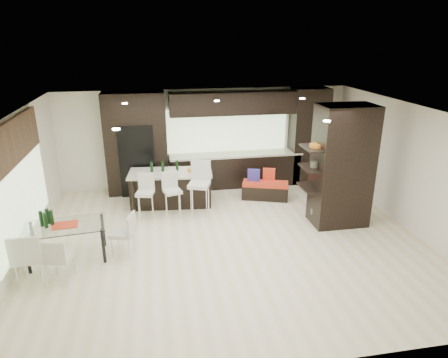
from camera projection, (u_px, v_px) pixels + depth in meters
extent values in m
plane|color=beige|center=(229.00, 240.00, 8.40)|extent=(8.00, 8.00, 0.00)
cube|color=white|center=(206.00, 138.00, 11.18)|extent=(8.00, 0.02, 2.70)
cube|color=white|center=(14.00, 193.00, 7.28)|extent=(0.02, 7.00, 2.70)
cube|color=white|center=(411.00, 168.00, 8.60)|extent=(0.02, 7.00, 2.70)
cube|color=white|center=(230.00, 112.00, 7.48)|extent=(8.00, 7.00, 0.02)
cube|color=#B2D199|center=(20.00, 189.00, 7.47)|extent=(0.04, 3.20, 1.90)
cube|color=#B2D199|center=(227.00, 130.00, 11.17)|extent=(3.40, 0.04, 1.20)
cube|color=brown|center=(13.00, 142.00, 7.16)|extent=(0.08, 3.00, 0.80)
cube|color=white|center=(227.00, 111.00, 7.72)|extent=(4.00, 3.00, 0.02)
cube|color=black|center=(225.00, 140.00, 10.96)|extent=(6.80, 0.68, 2.70)
cube|color=black|center=(137.00, 159.00, 10.65)|extent=(0.90, 0.68, 1.90)
cube|color=black|center=(342.00, 166.00, 8.74)|extent=(1.20, 0.80, 2.70)
cube|color=black|center=(171.00, 188.00, 10.05)|extent=(2.12, 1.07, 0.85)
cube|color=beige|center=(146.00, 201.00, 9.27)|extent=(0.46, 0.46, 0.86)
cube|color=beige|center=(173.00, 199.00, 9.37)|extent=(0.47, 0.47, 0.87)
cube|color=beige|center=(199.00, 194.00, 9.40)|extent=(0.60, 0.60, 1.05)
cube|color=black|center=(265.00, 190.00, 10.44)|extent=(1.27, 0.81, 0.46)
cube|color=white|center=(68.00, 242.00, 7.58)|extent=(1.54, 0.97, 0.71)
cube|color=beige|center=(60.00, 260.00, 6.92)|extent=(0.49, 0.49, 0.77)
cube|color=beige|center=(30.00, 260.00, 6.78)|extent=(0.52, 0.52, 0.93)
cube|color=beige|center=(123.00, 236.00, 7.74)|extent=(0.52, 0.52, 0.79)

